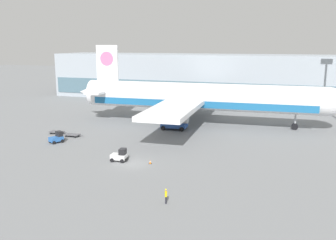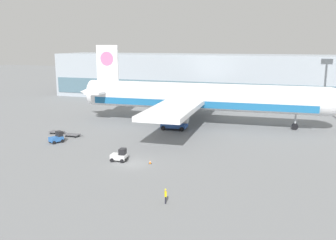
{
  "view_description": "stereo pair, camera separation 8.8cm",
  "coord_description": "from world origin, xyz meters",
  "views": [
    {
      "loc": [
        21.84,
        -48.3,
        17.51
      ],
      "look_at": [
        0.8,
        13.54,
        4.0
      ],
      "focal_mm": 40.0,
      "sensor_mm": 36.0,
      "label": 1
    },
    {
      "loc": [
        21.92,
        -48.27,
        17.51
      ],
      "look_at": [
        0.8,
        13.54,
        4.0
      ],
      "focal_mm": 40.0,
      "sensor_mm": 36.0,
      "label": 2
    }
  ],
  "objects": [
    {
      "name": "ground_crew_near",
      "position": [
        9.12,
        -11.64,
        1.03
      ],
      "size": [
        0.35,
        0.52,
        1.75
      ],
      "rotation": [
        0.0,
        0.0,
        2.01
      ],
      "color": "black",
      "rests_on": "ground_plane"
    },
    {
      "name": "scissor_lift_loader",
      "position": [
        -1.18,
        23.41,
        1.87
      ],
      "size": [
        5.35,
        3.6,
        4.81
      ],
      "rotation": [
        0.0,
        0.0,
        0.05
      ],
      "color": "#284C99",
      "rests_on": "ground_plane"
    },
    {
      "name": "ground_plane",
      "position": [
        0.0,
        0.0,
        0.0
      ],
      "size": [
        400.0,
        400.0,
        0.0
      ],
      "primitive_type": "plane",
      "color": "slate"
    },
    {
      "name": "baggage_dolly_second",
      "position": [
        -17.6,
        11.14,
        0.39
      ],
      "size": [
        3.72,
        1.59,
        0.48
      ],
      "rotation": [
        0.0,
        0.0,
        0.03
      ],
      "color": "#56565B",
      "rests_on": "ground_plane"
    },
    {
      "name": "baggage_tug_foreground",
      "position": [
        -17.79,
        6.57,
        0.88
      ],
      "size": [
        2.46,
        2.81,
        2.0
      ],
      "rotation": [
        0.0,
        0.0,
        1.1
      ],
      "color": "#2D66B7",
      "rests_on": "ground_plane"
    },
    {
      "name": "baggage_dolly_lead",
      "position": [
        -21.75,
        12.15,
        0.39
      ],
      "size": [
        3.72,
        1.59,
        0.48
      ],
      "rotation": [
        0.0,
        0.0,
        0.03
      ],
      "color": "#56565B",
      "rests_on": "ground_plane"
    },
    {
      "name": "airplane_main",
      "position": [
        1.87,
        30.05,
        5.84
      ],
      "size": [
        58.1,
        48.34,
        17.0
      ],
      "rotation": [
        0.0,
        0.0,
        0.05
      ],
      "color": "white",
      "rests_on": "ground_plane"
    },
    {
      "name": "traffic_cone_near",
      "position": [
        2.36,
        0.81,
        0.27
      ],
      "size": [
        0.4,
        0.4,
        0.55
      ],
      "color": "black",
      "rests_on": "ground_plane"
    },
    {
      "name": "terminal_building",
      "position": [
        -9.03,
        67.04,
        6.99
      ],
      "size": [
        90.0,
        18.2,
        14.0
      ],
      "color": "#9EA8B2",
      "rests_on": "ground_plane"
    },
    {
      "name": "baggage_tug_mid",
      "position": [
        -2.41,
        0.44,
        0.88
      ],
      "size": [
        2.56,
        1.82,
        2.0
      ],
      "rotation": [
        0.0,
        0.0,
        0.08
      ],
      "color": "silver",
      "rests_on": "ground_plane"
    }
  ]
}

